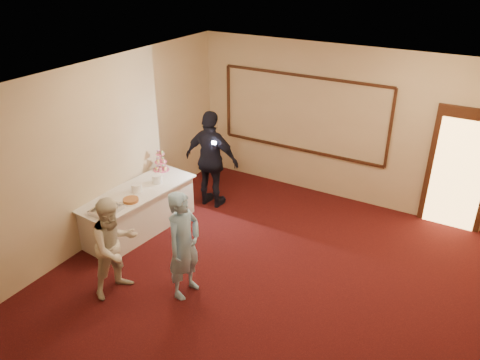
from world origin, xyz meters
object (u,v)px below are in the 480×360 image
(tart, at_px, (131,200))
(man, at_px, (184,245))
(pavlova_tray, at_px, (106,207))
(woman, at_px, (115,246))
(plate_stack_b, at_px, (157,179))
(plate_stack_a, at_px, (137,188))
(guest, at_px, (212,160))
(cupcake_stand, at_px, (161,162))
(buffet_table, at_px, (139,210))

(tart, height_order, man, man)
(pavlova_tray, height_order, man, man)
(tart, relative_size, woman, 0.20)
(pavlova_tray, distance_m, man, 1.66)
(man, bearing_deg, pavlova_tray, 86.96)
(man, bearing_deg, plate_stack_b, 52.53)
(plate_stack_b, distance_m, man, 2.13)
(plate_stack_a, distance_m, guest, 1.56)
(plate_stack_b, height_order, tart, plate_stack_b)
(plate_stack_b, relative_size, tart, 0.63)
(cupcake_stand, relative_size, man, 0.27)
(buffet_table, distance_m, woman, 1.68)
(buffet_table, distance_m, tart, 0.56)
(cupcake_stand, bearing_deg, tart, -74.31)
(woman, bearing_deg, guest, 17.45)
(buffet_table, relative_size, cupcake_stand, 5.12)
(pavlova_tray, distance_m, woman, 1.01)
(cupcake_stand, bearing_deg, plate_stack_a, -78.02)
(buffet_table, distance_m, guest, 1.65)
(pavlova_tray, xyz_separation_m, man, (1.65, -0.19, -0.03))
(cupcake_stand, height_order, guest, guest)
(buffet_table, height_order, plate_stack_a, plate_stack_a)
(pavlova_tray, relative_size, plate_stack_b, 2.75)
(cupcake_stand, relative_size, woman, 0.29)
(plate_stack_a, relative_size, plate_stack_b, 0.97)
(pavlova_tray, distance_m, cupcake_stand, 1.68)
(guest, bearing_deg, pavlova_tray, 73.67)
(man, distance_m, guest, 2.63)
(pavlova_tray, bearing_deg, buffet_table, 94.64)
(man, bearing_deg, plate_stack_a, 64.20)
(cupcake_stand, bearing_deg, woman, -66.48)
(buffet_table, bearing_deg, cupcake_stand, 100.42)
(buffet_table, bearing_deg, man, -29.45)
(buffet_table, bearing_deg, tart, -62.00)
(tart, relative_size, man, 0.18)
(plate_stack_a, relative_size, woman, 0.12)
(cupcake_stand, distance_m, woman, 2.51)
(plate_stack_a, xyz_separation_m, plate_stack_b, (0.08, 0.45, 0.00))
(plate_stack_a, height_order, plate_stack_b, plate_stack_b)
(tart, bearing_deg, plate_stack_b, 95.22)
(cupcake_stand, relative_size, guest, 0.23)
(cupcake_stand, bearing_deg, plate_stack_b, -58.98)
(cupcake_stand, height_order, tart, cupcake_stand)
(guest, bearing_deg, plate_stack_b, 60.66)
(woman, bearing_deg, buffet_table, 43.77)
(buffet_table, relative_size, plate_stack_b, 11.89)
(plate_stack_a, height_order, woman, woman)
(buffet_table, xyz_separation_m, plate_stack_b, (0.11, 0.43, 0.46))
(woman, distance_m, guest, 2.85)
(plate_stack_a, bearing_deg, pavlova_tray, -87.43)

